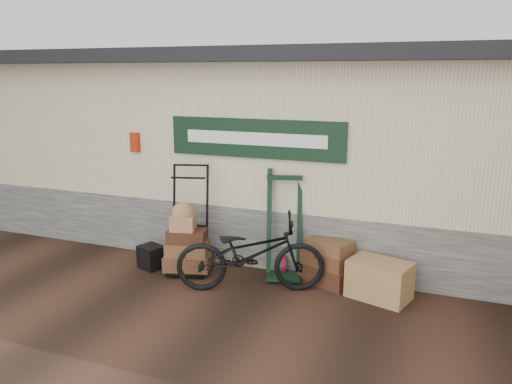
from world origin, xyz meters
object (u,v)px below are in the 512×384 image
wicker_hamper (379,280)px  black_trunk (151,257)px  porter_trolley (189,218)px  green_barrow (284,224)px  suitcase_stack (328,260)px  bicycle (250,249)px

wicker_hamper → black_trunk: size_ratio=2.22×
porter_trolley → black_trunk: porter_trolley is taller
green_barrow → black_trunk: bearing=176.0°
porter_trolley → green_barrow: bearing=-5.0°
green_barrow → wicker_hamper: (1.38, -0.24, -0.52)m
suitcase_stack → bicycle: (-0.91, -0.62, 0.26)m
green_barrow → porter_trolley: bearing=173.9°
suitcase_stack → black_trunk: bearing=-170.6°
porter_trolley → bicycle: (1.10, -0.37, -0.22)m
wicker_hamper → porter_trolley: bearing=-179.9°
porter_trolley → bicycle: size_ratio=0.80×
wicker_hamper → suitcase_stack: bearing=161.7°
wicker_hamper → black_trunk: wicker_hamper is taller
black_trunk → bicycle: bicycle is taller
porter_trolley → wicker_hamper: 2.81m
green_barrow → suitcase_stack: 0.78m
green_barrow → suitcase_stack: size_ratio=2.14×
suitcase_stack → porter_trolley: bearing=-172.9°
green_barrow → black_trunk: 2.08m
porter_trolley → green_barrow: porter_trolley is taller
black_trunk → bicycle: (1.67, -0.19, 0.40)m
green_barrow → black_trunk: size_ratio=4.48×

